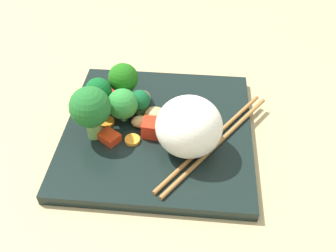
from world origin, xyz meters
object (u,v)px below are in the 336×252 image
(square_plate, at_px, (158,131))
(broccoli_floret_1, at_px, (123,104))
(chopstick_pair, at_px, (215,141))
(rice_mound, at_px, (189,127))
(carrot_slice_2, at_px, (90,113))

(square_plate, bearing_deg, broccoli_floret_1, 78.98)
(square_plate, bearing_deg, chopstick_pair, -103.89)
(rice_mound, height_order, broccoli_floret_1, rice_mound)
(broccoli_floret_1, bearing_deg, square_plate, -101.02)
(rice_mound, bearing_deg, chopstick_pair, -67.03)
(square_plate, distance_m, rice_mound, 0.08)
(carrot_slice_2, distance_m, chopstick_pair, 0.20)
(broccoli_floret_1, bearing_deg, carrot_slice_2, 84.27)
(rice_mound, height_order, chopstick_pair, rice_mound)
(chopstick_pair, bearing_deg, rice_mound, 146.82)
(carrot_slice_2, bearing_deg, broccoli_floret_1, -95.73)
(square_plate, relative_size, chopstick_pair, 1.28)
(carrot_slice_2, relative_size, chopstick_pair, 0.11)
(rice_mound, xyz_separation_m, carrot_slice_2, (0.05, 0.15, -0.04))
(square_plate, relative_size, rice_mound, 3.07)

